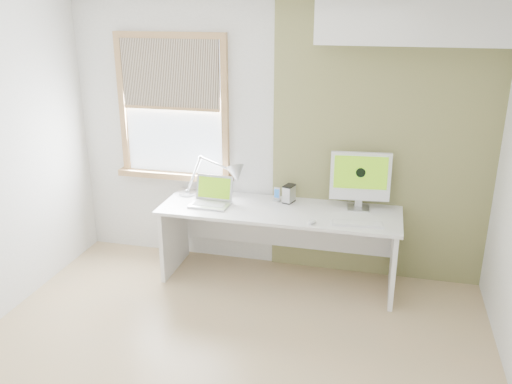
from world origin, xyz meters
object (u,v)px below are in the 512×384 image
(laptop, at_px, (212,197))
(external_drive, at_px, (289,194))
(desk_lamp, at_px, (227,176))
(imac, at_px, (360,177))
(desk, at_px, (280,226))

(laptop, xyz_separation_m, external_drive, (0.69, 0.21, 0.02))
(desk_lamp, xyz_separation_m, imac, (1.26, -0.01, 0.09))
(laptop, relative_size, imac, 0.68)
(laptop, height_order, external_drive, laptop)
(desk, distance_m, desk_lamp, 0.71)
(desk, height_order, imac, imac)
(desk, xyz_separation_m, external_drive, (0.05, 0.14, 0.28))
(desk, relative_size, external_drive, 12.91)
(desk, height_order, laptop, laptop)
(desk_lamp, bearing_deg, external_drive, -1.20)
(desk_lamp, bearing_deg, desk, -14.99)
(desk_lamp, relative_size, external_drive, 4.25)
(desk_lamp, bearing_deg, imac, -0.46)
(imac, bearing_deg, laptop, -170.99)
(external_drive, relative_size, imac, 0.31)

